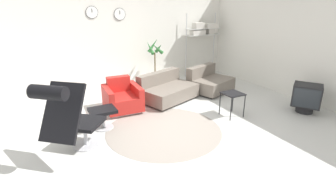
{
  "coord_description": "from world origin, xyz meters",
  "views": [
    {
      "loc": [
        -2.08,
        -4.15,
        2.25
      ],
      "look_at": [
        0.18,
        0.14,
        0.55
      ],
      "focal_mm": 28.0,
      "sensor_mm": 36.0,
      "label": 1
    }
  ],
  "objects_px": {
    "couch_second": "(209,83)",
    "crt_television": "(306,97)",
    "ottoman": "(103,114)",
    "couch_low": "(167,91)",
    "potted_plant": "(155,68)",
    "armchair_red": "(122,99)",
    "side_table": "(233,96)",
    "lounge_chair": "(68,114)",
    "shelf_unit": "(203,30)"
  },
  "relations": [
    {
      "from": "couch_second",
      "to": "crt_television",
      "type": "distance_m",
      "value": 2.33
    },
    {
      "from": "ottoman",
      "to": "couch_second",
      "type": "distance_m",
      "value": 3.16
    },
    {
      "from": "ottoman",
      "to": "couch_low",
      "type": "distance_m",
      "value": 1.92
    },
    {
      "from": "couch_low",
      "to": "ottoman",
      "type": "bearing_deg",
      "value": 4.41
    },
    {
      "from": "potted_plant",
      "to": "crt_television",
      "type": "bearing_deg",
      "value": -59.67
    },
    {
      "from": "ottoman",
      "to": "armchair_red",
      "type": "distance_m",
      "value": 0.9
    },
    {
      "from": "ottoman",
      "to": "potted_plant",
      "type": "bearing_deg",
      "value": 45.59
    },
    {
      "from": "crt_television",
      "to": "potted_plant",
      "type": "xyz_separation_m",
      "value": [
        -1.97,
        3.37,
        0.12
      ]
    },
    {
      "from": "ottoman",
      "to": "side_table",
      "type": "bearing_deg",
      "value": -15.18
    },
    {
      "from": "couch_low",
      "to": "side_table",
      "type": "bearing_deg",
      "value": 97.95
    },
    {
      "from": "armchair_red",
      "to": "couch_second",
      "type": "relative_size",
      "value": 0.65
    },
    {
      "from": "couch_low",
      "to": "crt_television",
      "type": "bearing_deg",
      "value": 118.62
    },
    {
      "from": "side_table",
      "to": "armchair_red",
      "type": "bearing_deg",
      "value": 144.66
    },
    {
      "from": "armchair_red",
      "to": "couch_low",
      "type": "distance_m",
      "value": 1.16
    },
    {
      "from": "ottoman",
      "to": "armchair_red",
      "type": "height_order",
      "value": "armchair_red"
    },
    {
      "from": "side_table",
      "to": "couch_second",
      "type": "bearing_deg",
      "value": 70.54
    },
    {
      "from": "lounge_chair",
      "to": "ottoman",
      "type": "bearing_deg",
      "value": 90.0
    },
    {
      "from": "ottoman",
      "to": "shelf_unit",
      "type": "bearing_deg",
      "value": 30.92
    },
    {
      "from": "shelf_unit",
      "to": "armchair_red",
      "type": "bearing_deg",
      "value": -153.39
    },
    {
      "from": "couch_low",
      "to": "couch_second",
      "type": "height_order",
      "value": "same"
    },
    {
      "from": "armchair_red",
      "to": "couch_low",
      "type": "bearing_deg",
      "value": -171.79
    },
    {
      "from": "ottoman",
      "to": "couch_low",
      "type": "xyz_separation_m",
      "value": [
        1.75,
        0.78,
        -0.05
      ]
    },
    {
      "from": "couch_low",
      "to": "crt_television",
      "type": "height_order",
      "value": "couch_low"
    },
    {
      "from": "lounge_chair",
      "to": "potted_plant",
      "type": "relative_size",
      "value": 0.97
    },
    {
      "from": "couch_second",
      "to": "potted_plant",
      "type": "height_order",
      "value": "potted_plant"
    },
    {
      "from": "lounge_chair",
      "to": "potted_plant",
      "type": "bearing_deg",
      "value": 87.02
    },
    {
      "from": "ottoman",
      "to": "potted_plant",
      "type": "height_order",
      "value": "potted_plant"
    },
    {
      "from": "lounge_chair",
      "to": "side_table",
      "type": "height_order",
      "value": "lounge_chair"
    },
    {
      "from": "lounge_chair",
      "to": "crt_television",
      "type": "relative_size",
      "value": 1.77
    },
    {
      "from": "armchair_red",
      "to": "shelf_unit",
      "type": "xyz_separation_m",
      "value": [
        3.2,
        1.6,
        1.17
      ]
    },
    {
      "from": "side_table",
      "to": "ottoman",
      "type": "bearing_deg",
      "value": 164.82
    },
    {
      "from": "potted_plant",
      "to": "shelf_unit",
      "type": "distance_m",
      "value": 2.0
    },
    {
      "from": "couch_low",
      "to": "potted_plant",
      "type": "xyz_separation_m",
      "value": [
        0.31,
        1.32,
        0.23
      ]
    },
    {
      "from": "crt_television",
      "to": "shelf_unit",
      "type": "relative_size",
      "value": 0.37
    },
    {
      "from": "shelf_unit",
      "to": "potted_plant",
      "type": "bearing_deg",
      "value": -174.22
    },
    {
      "from": "side_table",
      "to": "lounge_chair",
      "type": "bearing_deg",
      "value": -178.11
    },
    {
      "from": "couch_low",
      "to": "shelf_unit",
      "type": "distance_m",
      "value": 2.81
    },
    {
      "from": "ottoman",
      "to": "side_table",
      "type": "distance_m",
      "value": 2.6
    },
    {
      "from": "couch_low",
      "to": "shelf_unit",
      "type": "xyz_separation_m",
      "value": [
        2.05,
        1.5,
        1.2
      ]
    },
    {
      "from": "side_table",
      "to": "shelf_unit",
      "type": "bearing_deg",
      "value": 66.36
    },
    {
      "from": "armchair_red",
      "to": "couch_second",
      "type": "bearing_deg",
      "value": -173.0
    },
    {
      "from": "armchair_red",
      "to": "crt_television",
      "type": "bearing_deg",
      "value": 153.62
    },
    {
      "from": "couch_second",
      "to": "potted_plant",
      "type": "distance_m",
      "value": 1.62
    },
    {
      "from": "couch_second",
      "to": "potted_plant",
      "type": "xyz_separation_m",
      "value": [
        -0.99,
        1.26,
        0.23
      ]
    },
    {
      "from": "lounge_chair",
      "to": "armchair_red",
      "type": "distance_m",
      "value": 1.99
    },
    {
      "from": "lounge_chair",
      "to": "side_table",
      "type": "distance_m",
      "value": 3.19
    },
    {
      "from": "couch_low",
      "to": "side_table",
      "type": "height_order",
      "value": "couch_low"
    },
    {
      "from": "crt_television",
      "to": "potted_plant",
      "type": "relative_size",
      "value": 0.55
    },
    {
      "from": "lounge_chair",
      "to": "crt_television",
      "type": "height_order",
      "value": "lounge_chair"
    },
    {
      "from": "couch_second",
      "to": "crt_television",
      "type": "height_order",
      "value": "couch_second"
    }
  ]
}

